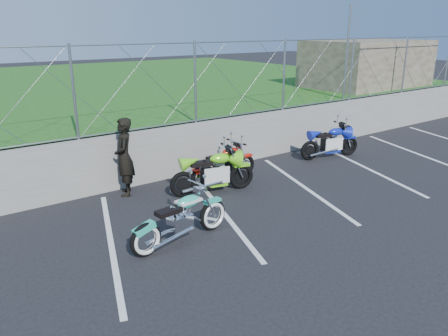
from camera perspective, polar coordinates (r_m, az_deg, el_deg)
ground at (r=8.33m, az=3.75°, el=-7.79°), size 90.00×90.00×0.00m
retaining_wall at (r=10.84m, az=-8.07°, el=1.92°), size 30.00×0.22×1.30m
grass_field at (r=20.05m, az=-21.91°, el=8.20°), size 30.00×20.00×1.30m
stone_building at (r=19.07m, az=18.15°, el=12.87°), size 5.00×3.00×1.80m
chain_link_fence at (r=10.51m, az=-8.47°, el=10.60°), size 28.00×0.03×2.00m
sign_pole at (r=15.44m, az=15.76°, el=14.31°), size 0.08×0.08×3.00m
parking_lines at (r=9.74m, az=5.44°, el=-3.88°), size 18.29×4.31×0.01m
cruiser_turquoise at (r=7.68m, az=-5.50°, el=-6.81°), size 2.05×0.65×1.02m
naked_orange at (r=10.56m, az=0.14°, el=0.31°), size 1.93×0.65×0.96m
sportbike_green at (r=9.86m, az=-1.34°, el=-0.76°), size 1.99×0.73×1.04m
sportbike_blue at (r=12.91m, az=13.77°, el=3.15°), size 1.87×0.71×0.98m
person_standing at (r=9.88m, az=-12.89°, el=1.40°), size 0.63×0.75×1.75m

